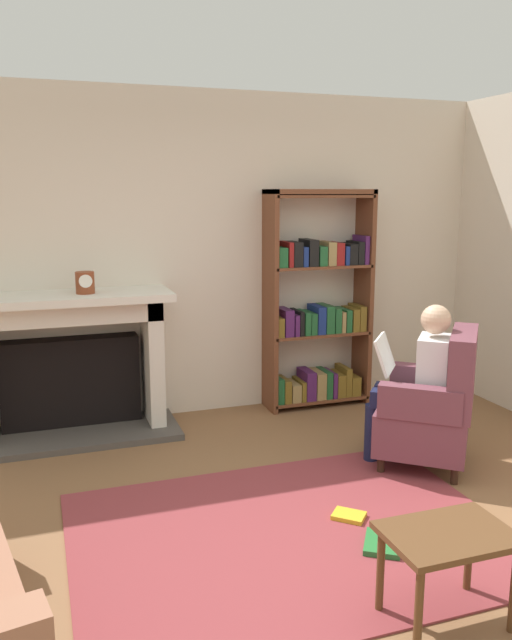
{
  "coord_description": "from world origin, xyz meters",
  "views": [
    {
      "loc": [
        -1.24,
        -2.73,
        1.88
      ],
      "look_at": [
        0.1,
        1.2,
        1.05
      ],
      "focal_mm": 36.01,
      "sensor_mm": 36.0,
      "label": 1
    }
  ],
  "objects_px": {
    "bookshelf": "(318,307)",
    "seated_reader": "(418,378)",
    "fireplace": "(70,360)",
    "armchair_reading": "(434,407)",
    "mantel_clock": "(85,283)",
    "side_table": "(448,546)"
  },
  "relations": [
    {
      "from": "bookshelf",
      "to": "side_table",
      "type": "height_order",
      "value": "bookshelf"
    },
    {
      "from": "bookshelf",
      "to": "mantel_clock",
      "type": "bearing_deg",
      "value": -176.07
    },
    {
      "from": "armchair_reading",
      "to": "seated_reader",
      "type": "distance_m",
      "value": 0.23
    },
    {
      "from": "fireplace",
      "to": "side_table",
      "type": "bearing_deg",
      "value": -63.82
    },
    {
      "from": "seated_reader",
      "to": "fireplace",
      "type": "bearing_deg",
      "value": -82.36
    },
    {
      "from": "fireplace",
      "to": "bookshelf",
      "type": "xyz_separation_m",
      "value": [
        2.12,
        0.03,
        0.3
      ]
    },
    {
      "from": "mantel_clock",
      "to": "side_table",
      "type": "bearing_deg",
      "value": -65.24
    },
    {
      "from": "seated_reader",
      "to": "side_table",
      "type": "distance_m",
      "value": 1.75
    },
    {
      "from": "fireplace",
      "to": "armchair_reading",
      "type": "height_order",
      "value": "fireplace"
    },
    {
      "from": "fireplace",
      "to": "mantel_clock",
      "type": "distance_m",
      "value": 0.64
    },
    {
      "from": "mantel_clock",
      "to": "seated_reader",
      "type": "height_order",
      "value": "mantel_clock"
    },
    {
      "from": "seated_reader",
      "to": "side_table",
      "type": "relative_size",
      "value": 2.04
    },
    {
      "from": "fireplace",
      "to": "mantel_clock",
      "type": "bearing_deg",
      "value": -37.25
    },
    {
      "from": "bookshelf",
      "to": "seated_reader",
      "type": "bearing_deg",
      "value": -84.92
    },
    {
      "from": "fireplace",
      "to": "armchair_reading",
      "type": "xyz_separation_m",
      "value": [
        2.33,
        -1.44,
        -0.17
      ]
    },
    {
      "from": "mantel_clock",
      "to": "side_table",
      "type": "xyz_separation_m",
      "value": [
        1.29,
        -2.79,
        -0.85
      ]
    },
    {
      "from": "fireplace",
      "to": "armchair_reading",
      "type": "distance_m",
      "value": 2.74
    },
    {
      "from": "seated_reader",
      "to": "side_table",
      "type": "height_order",
      "value": "seated_reader"
    },
    {
      "from": "fireplace",
      "to": "bookshelf",
      "type": "bearing_deg",
      "value": 0.9
    },
    {
      "from": "fireplace",
      "to": "armchair_reading",
      "type": "relative_size",
      "value": 1.64
    },
    {
      "from": "bookshelf",
      "to": "armchair_reading",
      "type": "distance_m",
      "value": 1.56
    },
    {
      "from": "mantel_clock",
      "to": "side_table",
      "type": "distance_m",
      "value": 3.19
    }
  ]
}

